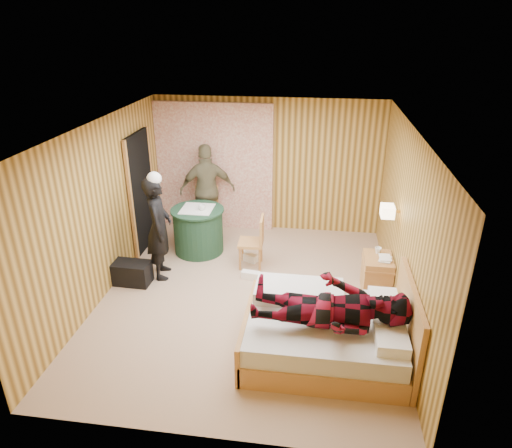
# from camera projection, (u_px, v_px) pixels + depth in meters

# --- Properties ---
(floor) EXTENTS (4.20, 5.00, 0.01)m
(floor) POSITION_uv_depth(u_px,v_px,m) (247.00, 297.00, 6.73)
(floor) COLOR tan
(floor) RESTS_ON ground
(ceiling) EXTENTS (4.20, 5.00, 0.01)m
(ceiling) POSITION_uv_depth(u_px,v_px,m) (246.00, 128.00, 5.70)
(ceiling) COLOR white
(ceiling) RESTS_ON wall_back
(wall_back) EXTENTS (4.20, 0.02, 2.50)m
(wall_back) POSITION_uv_depth(u_px,v_px,m) (268.00, 166.00, 8.47)
(wall_back) COLOR gold
(wall_back) RESTS_ON floor
(wall_left) EXTENTS (0.02, 5.00, 2.50)m
(wall_left) POSITION_uv_depth(u_px,v_px,m) (101.00, 211.00, 6.48)
(wall_left) COLOR gold
(wall_left) RESTS_ON floor
(wall_right) EXTENTS (0.02, 5.00, 2.50)m
(wall_right) POSITION_uv_depth(u_px,v_px,m) (405.00, 228.00, 5.95)
(wall_right) COLOR gold
(wall_right) RESTS_ON floor
(curtain) EXTENTS (2.20, 0.08, 2.40)m
(curtain) POSITION_uv_depth(u_px,v_px,m) (214.00, 167.00, 8.55)
(curtain) COLOR white
(curtain) RESTS_ON floor
(doorway) EXTENTS (0.06, 0.90, 2.05)m
(doorway) POSITION_uv_depth(u_px,v_px,m) (141.00, 192.00, 7.83)
(doorway) COLOR black
(doorway) RESTS_ON floor
(wall_lamp) EXTENTS (0.26, 0.24, 0.16)m
(wall_lamp) POSITION_uv_depth(u_px,v_px,m) (388.00, 211.00, 6.36)
(wall_lamp) COLOR gold
(wall_lamp) RESTS_ON wall_right
(bed) EXTENTS (1.94, 1.48, 1.02)m
(bed) POSITION_uv_depth(u_px,v_px,m) (326.00, 332.00, 5.51)
(bed) COLOR tan
(bed) RESTS_ON floor
(nightstand) EXTENTS (0.43, 0.59, 0.57)m
(nightstand) POSITION_uv_depth(u_px,v_px,m) (377.00, 274.00, 6.77)
(nightstand) COLOR tan
(nightstand) RESTS_ON floor
(round_table) EXTENTS (0.91, 0.91, 0.81)m
(round_table) POSITION_uv_depth(u_px,v_px,m) (198.00, 230.00, 7.90)
(round_table) COLOR #21482E
(round_table) RESTS_ON floor
(chair_far) EXTENTS (0.48, 0.48, 0.93)m
(chair_far) POSITION_uv_depth(u_px,v_px,m) (207.00, 207.00, 8.49)
(chair_far) COLOR tan
(chair_far) RESTS_ON floor
(chair_near) EXTENTS (0.41, 0.41, 0.88)m
(chair_near) POSITION_uv_depth(u_px,v_px,m) (255.00, 238.00, 7.37)
(chair_near) COLOR tan
(chair_near) RESTS_ON floor
(duffel_bag) EXTENTS (0.63, 0.35, 0.35)m
(duffel_bag) POSITION_uv_depth(u_px,v_px,m) (130.00, 273.00, 7.02)
(duffel_bag) COLOR black
(duffel_bag) RESTS_ON floor
(sneaker_left) EXTENTS (0.33, 0.24, 0.13)m
(sneaker_left) POSITION_uv_depth(u_px,v_px,m) (249.00, 257.00, 7.70)
(sneaker_left) COLOR white
(sneaker_left) RESTS_ON floor
(sneaker_right) EXTENTS (0.29, 0.15, 0.13)m
(sneaker_right) POSITION_uv_depth(u_px,v_px,m) (251.00, 275.00, 7.18)
(sneaker_right) COLOR white
(sneaker_right) RESTS_ON floor
(woman_standing) EXTENTS (0.52, 0.67, 1.64)m
(woman_standing) POSITION_uv_depth(u_px,v_px,m) (159.00, 228.00, 6.98)
(woman_standing) COLOR black
(woman_standing) RESTS_ON floor
(man_at_table) EXTENTS (1.09, 0.69, 1.72)m
(man_at_table) POSITION_uv_depth(u_px,v_px,m) (208.00, 190.00, 8.40)
(man_at_table) COLOR #726B4C
(man_at_table) RESTS_ON floor
(man_on_bed) EXTENTS (0.86, 0.67, 1.77)m
(man_on_bed) POSITION_uv_depth(u_px,v_px,m) (331.00, 298.00, 5.03)
(man_on_bed) COLOR maroon
(man_on_bed) RESTS_ON bed
(book_lower) EXTENTS (0.21, 0.26, 0.02)m
(book_lower) POSITION_uv_depth(u_px,v_px,m) (379.00, 258.00, 6.61)
(book_lower) COLOR white
(book_lower) RESTS_ON nightstand
(book_upper) EXTENTS (0.17, 0.23, 0.02)m
(book_upper) POSITION_uv_depth(u_px,v_px,m) (379.00, 257.00, 6.60)
(book_upper) COLOR white
(book_upper) RESTS_ON nightstand
(cup_nightstand) EXTENTS (0.12, 0.12, 0.09)m
(cup_nightstand) POSITION_uv_depth(u_px,v_px,m) (378.00, 251.00, 6.76)
(cup_nightstand) COLOR white
(cup_nightstand) RESTS_ON nightstand
(cup_table) EXTENTS (0.14, 0.14, 0.10)m
(cup_table) POSITION_uv_depth(u_px,v_px,m) (202.00, 207.00, 7.66)
(cup_table) COLOR white
(cup_table) RESTS_ON round_table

